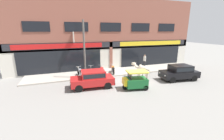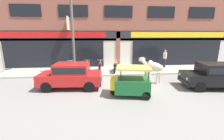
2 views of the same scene
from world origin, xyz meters
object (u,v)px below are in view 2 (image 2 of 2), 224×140
object	(u,v)px
car_0	(71,74)
car_1	(215,75)
auto_rickshaw	(131,83)
pedestrian	(165,57)
motorcycle_3	(115,67)
utility_pole	(73,37)
motorcycle_2	(100,67)
motorcycle_1	(86,67)
motorcycle_0	(71,68)
cow	(152,67)

from	to	relation	value
car_0	car_1	world-z (taller)	same
auto_rickshaw	pedestrian	size ratio (longest dim) A/B	1.31
motorcycle_3	utility_pole	xyz separation A→B (m)	(-3.13, -0.67, 2.36)
motorcycle_2	pedestrian	size ratio (longest dim) A/B	1.13
motorcycle_1	pedestrian	xyz separation A→B (m)	(7.06, 1.13, 0.60)
motorcycle_0	utility_pole	distance (m)	2.49
motorcycle_2	pedestrian	world-z (taller)	pedestrian
motorcycle_0	motorcycle_2	bearing A→B (deg)	0.09
motorcycle_0	pedestrian	bearing A→B (deg)	8.06
car_1	motorcycle_3	bearing A→B (deg)	143.22
auto_rickshaw	car_1	bearing A→B (deg)	7.43
car_0	car_1	bearing A→B (deg)	-5.56
auto_rickshaw	motorcycle_0	distance (m)	6.02
pedestrian	auto_rickshaw	bearing A→B (deg)	-127.10
car_1	motorcycle_0	distance (m)	9.78
car_0	auto_rickshaw	world-z (taller)	auto_rickshaw
auto_rickshaw	motorcycle_2	world-z (taller)	auto_rickshaw
cow	motorcycle_3	xyz separation A→B (m)	(-2.18, 2.43, -0.48)
auto_rickshaw	pedestrian	xyz separation A→B (m)	(4.43, 5.85, 0.46)
motorcycle_3	car_0	bearing A→B (deg)	-132.79
cow	auto_rickshaw	xyz separation A→B (m)	(-1.95, -2.26, -0.35)
cow	motorcycle_1	xyz separation A→B (m)	(-4.58, 2.46, -0.48)
car_0	cow	bearing A→B (deg)	8.58
motorcycle_1	pedestrian	world-z (taller)	pedestrian
car_0	pedestrian	bearing A→B (deg)	29.83
car_1	pedestrian	xyz separation A→B (m)	(-0.71, 5.18, 0.31)
utility_pole	cow	bearing A→B (deg)	-18.26
cow	motorcycle_3	size ratio (longest dim) A/B	1.08
motorcycle_0	pedestrian	world-z (taller)	pedestrian
car_1	cow	bearing A→B (deg)	153.51
auto_rickshaw	motorcycle_0	xyz separation A→B (m)	(-3.76, 4.69, -0.14)
cow	utility_pole	size ratio (longest dim) A/B	0.35
motorcycle_0	motorcycle_1	bearing A→B (deg)	1.42
cow	motorcycle_1	distance (m)	5.22
motorcycle_2	motorcycle_0	bearing A→B (deg)	-179.91
motorcycle_1	utility_pole	size ratio (longest dim) A/B	0.33
motorcycle_2	utility_pole	world-z (taller)	utility_pole
cow	car_0	xyz separation A→B (m)	(-5.15, -0.78, -0.19)
motorcycle_2	pedestrian	distance (m)	6.05
car_0	motorcycle_1	world-z (taller)	car_0
car_0	motorcycle_2	size ratio (longest dim) A/B	2.04
auto_rickshaw	motorcycle_1	size ratio (longest dim) A/B	1.16
motorcycle_1	motorcycle_2	world-z (taller)	same
cow	pedestrian	xyz separation A→B (m)	(2.48, 3.60, 0.12)
auto_rickshaw	utility_pole	world-z (taller)	utility_pole
car_1	motorcycle_0	size ratio (longest dim) A/B	2.09
auto_rickshaw	motorcycle_2	bearing A→B (deg)	107.48
motorcycle_0	motorcycle_3	size ratio (longest dim) A/B	1.00
car_1	utility_pole	bearing A→B (deg)	158.54
motorcycle_3	pedestrian	xyz separation A→B (m)	(4.66, 1.17, 0.60)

